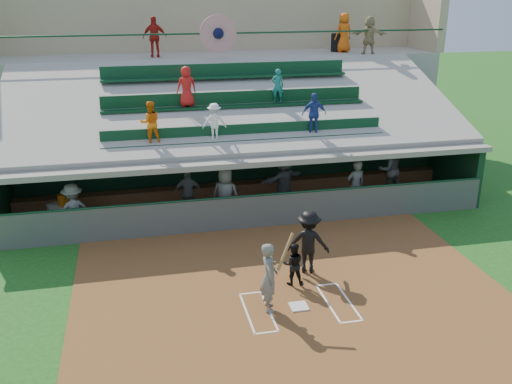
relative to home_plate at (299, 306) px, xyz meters
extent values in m
plane|color=#195016|center=(0.00, 0.00, -0.04)|extent=(100.00, 100.00, 0.00)
cube|color=brown|center=(0.00, 0.50, -0.03)|extent=(11.00, 9.00, 0.02)
cube|color=silver|center=(0.00, 0.00, 0.00)|extent=(0.43, 0.43, 0.03)
cube|color=silver|center=(-0.75, 0.00, -0.01)|extent=(0.05, 1.80, 0.01)
cube|color=white|center=(0.75, 0.00, -0.01)|extent=(0.05, 1.80, 0.01)
cube|color=silver|center=(-1.30, 0.00, -0.01)|extent=(0.05, 1.80, 0.01)
cube|color=white|center=(1.30, 0.00, -0.01)|extent=(0.05, 1.80, 0.01)
cube|color=white|center=(-1.02, 0.90, -0.01)|extent=(0.60, 0.05, 0.01)
cube|color=white|center=(1.02, 0.90, -0.01)|extent=(0.60, 0.05, 0.01)
cube|color=white|center=(-1.02, -0.90, -0.01)|extent=(0.60, 0.05, 0.01)
cube|color=white|center=(1.02, -0.90, -0.01)|extent=(0.60, 0.05, 0.01)
cube|color=gray|center=(0.00, 6.75, -0.02)|extent=(16.00, 3.50, 0.04)
cube|color=#9A958C|center=(0.00, 13.50, 2.26)|extent=(20.00, 3.00, 4.60)
cube|color=#525751|center=(0.00, 5.00, 0.52)|extent=(16.00, 0.06, 1.10)
cylinder|color=#123B23|center=(0.00, 5.00, 1.09)|extent=(16.00, 0.08, 0.08)
cube|color=black|center=(0.00, 8.50, 1.07)|extent=(16.00, 0.25, 2.20)
cube|color=#10311C|center=(8.00, 6.75, 1.07)|extent=(0.25, 3.50, 2.20)
cube|color=gray|center=(0.00, 6.75, 2.17)|extent=(16.40, 3.90, 0.18)
cube|color=gray|center=(0.00, 10.25, 1.12)|extent=(16.40, 3.50, 2.30)
cube|color=gray|center=(0.00, 11.90, 2.26)|extent=(16.40, 0.30, 4.60)
cube|color=gray|center=(0.00, 8.60, 3.42)|extent=(16.40, 6.51, 2.37)
cube|color=#0B3419|center=(0.00, 6.20, 2.62)|extent=(9.40, 0.42, 0.08)
cube|color=#0B341E|center=(0.00, 6.40, 2.88)|extent=(9.40, 0.06, 0.45)
cube|color=#0B341A|center=(0.00, 8.10, 3.37)|extent=(9.40, 0.42, 0.08)
cube|color=#0C351B|center=(0.00, 8.30, 3.62)|extent=(9.40, 0.06, 0.45)
cube|color=#0D391E|center=(0.00, 10.00, 4.12)|extent=(9.40, 0.42, 0.08)
cube|color=#0D3920|center=(0.00, 10.20, 4.38)|extent=(9.40, 0.06, 0.45)
imported|color=orange|center=(-3.11, 6.30, 3.33)|extent=(0.70, 0.57, 1.35)
imported|color=white|center=(-1.07, 6.30, 3.25)|extent=(0.79, 0.48, 1.20)
imported|color=#243C93|center=(2.31, 6.30, 3.35)|extent=(0.86, 0.46, 1.40)
imported|color=red|center=(-1.74, 8.20, 4.10)|extent=(0.73, 0.53, 1.39)
imported|color=#186E68|center=(1.53, 8.20, 4.01)|extent=(0.48, 0.36, 1.21)
cylinder|color=#133C22|center=(0.00, 12.00, 5.56)|extent=(20.00, 0.07, 0.07)
cylinder|color=red|center=(0.00, 11.98, 5.56)|extent=(1.50, 0.06, 1.50)
sphere|color=black|center=(0.00, 11.95, 5.56)|extent=(0.44, 0.44, 0.44)
cube|color=tan|center=(0.00, 15.00, 6.16)|extent=(20.00, 0.40, 3.20)
cube|color=tan|center=(10.00, 13.50, 6.16)|extent=(0.40, 3.00, 3.20)
imported|color=#575A55|center=(-0.74, 0.07, 0.86)|extent=(0.46, 0.67, 1.75)
cylinder|color=olive|center=(-0.39, -0.08, 1.57)|extent=(0.56, 0.54, 0.75)
sphere|color=brown|center=(-0.61, 0.07, 1.22)|extent=(0.10, 0.10, 0.10)
imported|color=black|center=(0.17, 1.14, 0.56)|extent=(0.61, 0.51, 1.16)
imported|color=black|center=(0.77, 1.75, 0.87)|extent=(1.30, 1.00, 1.77)
cube|color=brown|center=(0.13, 7.98, 0.26)|extent=(16.73, 0.87, 0.50)
cube|color=white|center=(-6.08, 6.41, 0.38)|extent=(1.01, 0.87, 0.74)
cylinder|color=#C7590B|center=(-6.00, 6.38, 0.92)|extent=(0.36, 0.36, 0.36)
imported|color=#5A5C57|center=(-5.63, 5.45, 0.87)|extent=(1.27, 0.98, 1.74)
imported|color=#5B5E59|center=(-1.99, 6.38, 0.85)|extent=(1.05, 0.60, 1.68)
imported|color=#545752|center=(-0.86, 5.62, 0.94)|extent=(1.09, 0.94, 1.88)
imported|color=#525550|center=(1.37, 6.56, 0.96)|extent=(1.85, 1.25, 1.92)
imported|color=#565954|center=(3.69, 5.67, 0.91)|extent=(0.70, 0.50, 1.80)
imported|color=#585A55|center=(5.55, 6.96, 0.98)|extent=(0.98, 0.79, 1.94)
cylinder|color=black|center=(5.62, 13.39, 4.96)|extent=(0.53, 0.53, 0.80)
imported|color=red|center=(-2.50, 12.93, 5.39)|extent=(0.97, 0.41, 1.65)
imported|color=#EC5C0D|center=(5.82, 13.10, 5.42)|extent=(0.94, 0.72, 1.70)
imported|color=tan|center=(6.61, 12.11, 5.37)|extent=(1.55, 1.00, 1.60)
camera|label=1|loc=(-3.65, -11.65, 7.42)|focal=40.00mm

